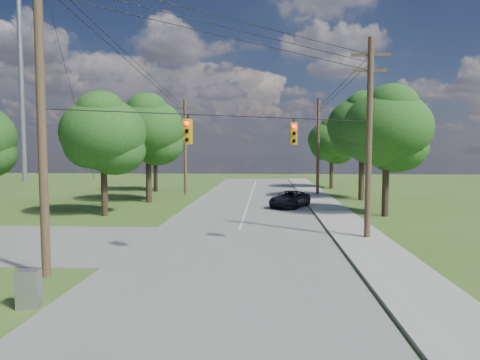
# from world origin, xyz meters

# --- Properties ---
(ground) EXTENTS (140.00, 140.00, 0.00)m
(ground) POSITION_xyz_m (0.00, 0.00, 0.00)
(ground) COLOR #385A1E
(ground) RESTS_ON ground
(main_road) EXTENTS (10.00, 100.00, 0.03)m
(main_road) POSITION_xyz_m (2.00, 5.00, 0.01)
(main_road) COLOR gray
(main_road) RESTS_ON ground
(sidewalk_east) EXTENTS (2.60, 100.00, 0.12)m
(sidewalk_east) POSITION_xyz_m (8.70, 5.00, 0.06)
(sidewalk_east) COLOR #98978E
(sidewalk_east) RESTS_ON ground
(pole_sw) EXTENTS (2.00, 0.32, 12.00)m
(pole_sw) POSITION_xyz_m (-4.60, 0.40, 6.23)
(pole_sw) COLOR brown
(pole_sw) RESTS_ON ground
(pole_ne) EXTENTS (2.00, 0.32, 10.50)m
(pole_ne) POSITION_xyz_m (8.90, 8.00, 5.47)
(pole_ne) COLOR brown
(pole_ne) RESTS_ON ground
(pole_north_e) EXTENTS (2.00, 0.32, 10.00)m
(pole_north_e) POSITION_xyz_m (8.90, 30.00, 5.13)
(pole_north_e) COLOR brown
(pole_north_e) RESTS_ON ground
(pole_north_w) EXTENTS (2.00, 0.32, 10.00)m
(pole_north_w) POSITION_xyz_m (-5.00, 30.00, 5.13)
(pole_north_w) COLOR brown
(pole_north_w) RESTS_ON ground
(power_lines) EXTENTS (13.93, 29.62, 4.93)m
(power_lines) POSITION_xyz_m (1.50, 11.54, 9.15)
(power_lines) COLOR black
(power_lines) RESTS_ON ground
(traffic_signals) EXTENTS (4.91, 3.27, 1.05)m
(traffic_signals) POSITION_xyz_m (2.55, 4.43, 5.50)
(traffic_signals) COLOR gold
(traffic_signals) RESTS_ON ground
(radio_mast) EXTENTS (0.70, 0.70, 45.00)m
(radio_mast) POSITION_xyz_m (-32.00, 46.00, 22.50)
(radio_mast) COLOR gray
(radio_mast) RESTS_ON ground
(tree_w_near) EXTENTS (6.00, 6.00, 8.40)m
(tree_w_near) POSITION_xyz_m (-8.00, 15.00, 5.92)
(tree_w_near) COLOR #412F20
(tree_w_near) RESTS_ON ground
(tree_w_mid) EXTENTS (6.40, 6.40, 9.22)m
(tree_w_mid) POSITION_xyz_m (-7.00, 23.00, 6.58)
(tree_w_mid) COLOR #412F20
(tree_w_mid) RESTS_ON ground
(tree_w_far) EXTENTS (6.00, 6.00, 8.73)m
(tree_w_far) POSITION_xyz_m (-9.00, 33.00, 6.25)
(tree_w_far) COLOR #412F20
(tree_w_far) RESTS_ON ground
(tree_e_near) EXTENTS (6.20, 6.20, 8.81)m
(tree_e_near) POSITION_xyz_m (12.00, 16.00, 6.25)
(tree_e_near) COLOR #412F20
(tree_e_near) RESTS_ON ground
(tree_e_mid) EXTENTS (6.60, 6.60, 9.64)m
(tree_e_mid) POSITION_xyz_m (12.50, 26.00, 6.91)
(tree_e_mid) COLOR #412F20
(tree_e_mid) RESTS_ON ground
(tree_e_far) EXTENTS (5.80, 5.80, 8.32)m
(tree_e_far) POSITION_xyz_m (11.50, 38.00, 5.92)
(tree_e_far) COLOR #412F20
(tree_e_far) RESTS_ON ground
(car_main_north) EXTENTS (3.97, 5.26, 1.33)m
(car_main_north) POSITION_xyz_m (5.50, 20.39, 0.69)
(car_main_north) COLOR black
(car_main_north) RESTS_ON main_road
(control_cabinet) EXTENTS (0.70, 0.55, 1.14)m
(control_cabinet) POSITION_xyz_m (-3.50, -2.68, 0.57)
(control_cabinet) COLOR gray
(control_cabinet) RESTS_ON ground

